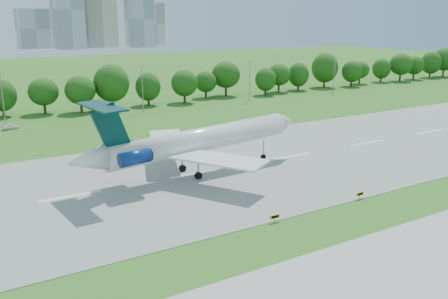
# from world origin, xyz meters

# --- Properties ---
(ground) EXTENTS (600.00, 600.00, 0.00)m
(ground) POSITION_xyz_m (0.00, 0.00, 0.00)
(ground) COLOR #286019
(ground) RESTS_ON ground
(runway) EXTENTS (400.00, 45.00, 0.08)m
(runway) POSITION_xyz_m (0.00, 25.00, 0.04)
(runway) COLOR gray
(runway) RESTS_ON ground
(taxiway) EXTENTS (400.00, 23.00, 0.08)m
(taxiway) POSITION_xyz_m (0.00, -18.00, 0.04)
(taxiway) COLOR #ADADA8
(taxiway) RESTS_ON ground
(tree_line) EXTENTS (288.40, 8.40, 10.40)m
(tree_line) POSITION_xyz_m (0.00, 92.00, 6.19)
(tree_line) COLOR #382314
(tree_line) RESTS_ON ground
(light_poles) EXTENTS (175.90, 0.25, 12.19)m
(light_poles) POSITION_xyz_m (-2.50, 82.00, 6.34)
(light_poles) COLOR gray
(light_poles) RESTS_ON ground
(skyline) EXTENTS (127.00, 52.00, 80.00)m
(skyline) POSITION_xyz_m (100.16, 390.61, 30.46)
(skyline) COLOR #B2B2B7
(skyline) RESTS_ON ground
(airliner) EXTENTS (42.07, 30.58, 13.36)m
(airliner) POSITION_xyz_m (-0.71, 24.85, 5.73)
(airliner) COLOR white
(airliner) RESTS_ON ground
(taxi_sign_centre) EXTENTS (1.46, 0.23, 1.02)m
(taxi_sign_centre) POSITION_xyz_m (-0.82, 2.39, 0.75)
(taxi_sign_centre) COLOR gray
(taxi_sign_centre) RESTS_ON ground
(taxi_sign_right) EXTENTS (1.47, 0.28, 1.03)m
(taxi_sign_right) POSITION_xyz_m (14.44, 2.73, 0.76)
(taxi_sign_right) COLOR gray
(taxi_sign_right) RESTS_ON ground
(service_vehicle_b) EXTENTS (3.91, 2.39, 1.24)m
(service_vehicle_b) POSITION_xyz_m (-19.68, 77.14, 0.62)
(service_vehicle_b) COLOR white
(service_vehicle_b) RESTS_ON ground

